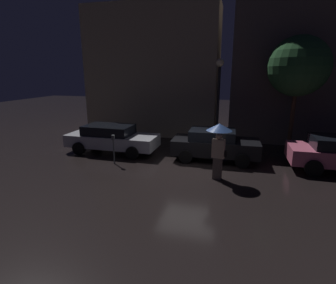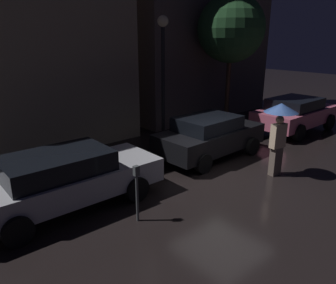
% 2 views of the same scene
% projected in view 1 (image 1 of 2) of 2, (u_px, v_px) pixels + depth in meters
% --- Properties ---
extents(ground_plane, '(60.00, 60.00, 0.00)m').
position_uv_depth(ground_plane, '(189.00, 168.00, 11.26)').
color(ground_plane, black).
extents(building_facade_left, '(8.44, 3.00, 8.03)m').
position_uv_depth(building_facade_left, '(153.00, 72.00, 17.20)').
color(building_facade_left, gray).
rests_on(building_facade_left, ground).
extents(building_facade_right, '(7.95, 3.00, 10.61)m').
position_uv_depth(building_facade_right, '(307.00, 48.00, 14.64)').
color(building_facade_right, '#564C47').
rests_on(building_facade_right, ground).
extents(parked_car_silver, '(4.66, 1.96, 1.39)m').
position_uv_depth(parked_car_silver, '(112.00, 138.00, 13.43)').
color(parked_car_silver, '#B7B7BF').
rests_on(parked_car_silver, ground).
extents(parked_car_black, '(4.02, 1.93, 1.43)m').
position_uv_depth(parked_car_black, '(215.00, 144.00, 12.23)').
color(parked_car_black, black).
rests_on(parked_car_black, ground).
extents(pedestrian_with_umbrella, '(0.95, 0.95, 2.18)m').
position_uv_depth(pedestrian_with_umbrella, '(219.00, 138.00, 9.73)').
color(pedestrian_with_umbrella, '#66564C').
rests_on(pedestrian_with_umbrella, ground).
extents(parking_meter, '(0.12, 0.10, 1.33)m').
position_uv_depth(parking_meter, '(114.00, 146.00, 11.62)').
color(parking_meter, '#4C5154').
rests_on(parking_meter, ground).
extents(street_lamp_near, '(0.40, 0.40, 4.67)m').
position_uv_depth(street_lamp_near, '(219.00, 89.00, 13.81)').
color(street_lamp_near, black).
rests_on(street_lamp_near, ground).
extents(street_tree, '(2.87, 2.87, 5.71)m').
position_uv_depth(street_tree, '(298.00, 67.00, 12.54)').
color(street_tree, '#473323').
rests_on(street_tree, ground).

